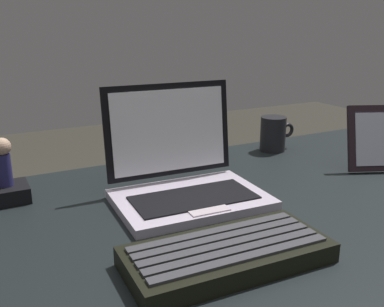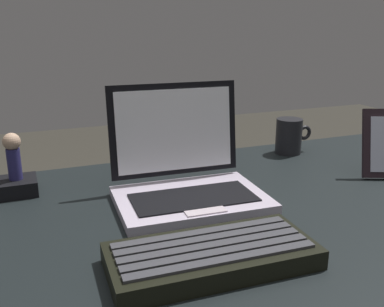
{
  "view_description": "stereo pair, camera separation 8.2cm",
  "coord_description": "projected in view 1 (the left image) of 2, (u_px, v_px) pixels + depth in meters",
  "views": [
    {
      "loc": [
        -0.45,
        -0.65,
        1.08
      ],
      "look_at": [
        -0.08,
        0.05,
        0.84
      ],
      "focal_mm": 40.84,
      "sensor_mm": 36.0,
      "label": 1
    },
    {
      "loc": [
        -0.37,
        -0.68,
        1.08
      ],
      "look_at": [
        -0.08,
        0.05,
        0.84
      ],
      "focal_mm": 40.84,
      "sensor_mm": 36.0,
      "label": 2
    }
  ],
  "objects": [
    {
      "name": "desk",
      "position": [
        239.0,
        257.0,
        0.88
      ],
      "size": [
        1.37,
        0.76,
        0.74
      ],
      "color": "black",
      "rests_on": "ground"
    },
    {
      "name": "laptop_front",
      "position": [
        184.0,
        177.0,
        0.88
      ],
      "size": [
        0.3,
        0.24,
        0.22
      ],
      "color": "#BFB2C6",
      "rests_on": "desk"
    },
    {
      "name": "external_keyboard",
      "position": [
        227.0,
        254.0,
        0.64
      ],
      "size": [
        0.31,
        0.15,
        0.03
      ],
      "color": "black",
      "rests_on": "desk"
    },
    {
      "name": "photo_frame",
      "position": [
        379.0,
        139.0,
        1.04
      ],
      "size": [
        0.16,
        0.11,
        0.16
      ],
      "color": "black",
      "rests_on": "desk"
    },
    {
      "name": "figurine_stand",
      "position": [
        8.0,
        193.0,
        0.87
      ],
      "size": [
        0.08,
        0.08,
        0.03
      ],
      "primitive_type": "cube",
      "color": "black",
      "rests_on": "desk"
    },
    {
      "name": "figurine",
      "position": [
        3.0,
        159.0,
        0.85
      ],
      "size": [
        0.04,
        0.04,
        0.1
      ],
      "color": "navy",
      "rests_on": "figurine_stand"
    },
    {
      "name": "coffee_mug",
      "position": [
        273.0,
        134.0,
        1.21
      ],
      "size": [
        0.11,
        0.07,
        0.1
      ],
      "color": "black",
      "rests_on": "desk"
    }
  ]
}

